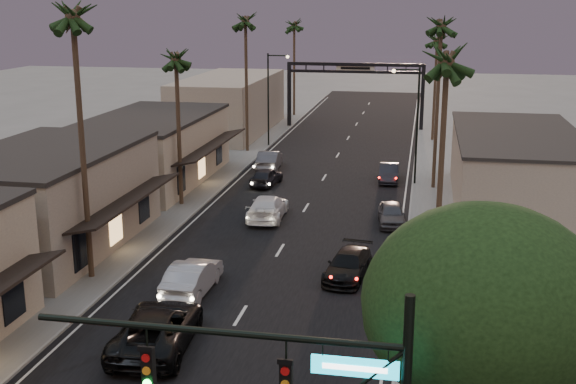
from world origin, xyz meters
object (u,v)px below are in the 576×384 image
at_px(palm_far, 294,22).
at_px(oncoming_silver, 192,277).
at_px(palm_ra, 447,52).
at_px(curbside_black, 348,265).
at_px(palm_lb, 72,8).
at_px(streetlight_right, 414,116).
at_px(palm_lc, 176,52).
at_px(oncoming_pickup, 157,328).
at_px(palm_rc, 438,36).
at_px(corner_tree, 486,315).
at_px(palm_ld, 245,17).
at_px(arch, 355,79).
at_px(streetlight_left, 271,92).
at_px(palm_rb, 442,20).

distance_m(palm_far, oncoming_silver, 58.08).
bearing_deg(palm_ra, curbside_black, 172.88).
bearing_deg(palm_lb, streetlight_right, 55.99).
distance_m(palm_lc, oncoming_pickup, 23.56).
xyz_separation_m(palm_rc, palm_far, (-16.90, 14.00, 0.97)).
distance_m(corner_tree, palm_ra, 17.45).
bearing_deg(palm_ld, arch, 60.17).
bearing_deg(streetlight_right, curbside_black, -97.44).
bearing_deg(streetlight_right, palm_ld, 147.21).
xyz_separation_m(corner_tree, curbside_black, (-5.23, 17.09, -5.30)).
xyz_separation_m(corner_tree, palm_far, (-17.78, 70.55, 5.46)).
relative_size(oncoming_silver, curbside_black, 1.05).
distance_m(palm_ld, oncoming_pickup, 41.73).
distance_m(palm_ld, oncoming_silver, 36.22).
height_order(palm_lb, palm_ra, palm_lb).
bearing_deg(palm_ra, palm_ld, 119.02).
distance_m(arch, palm_lb, 49.39).
bearing_deg(palm_rc, corner_tree, -89.11).
bearing_deg(curbside_black, corner_tree, -66.00).
xyz_separation_m(palm_far, oncoming_pickup, (5.77, -62.63, -10.59)).
bearing_deg(streetlight_left, palm_far, 93.95).
height_order(oncoming_pickup, curbside_black, oncoming_pickup).
xyz_separation_m(streetlight_right, oncoming_silver, (-9.86, -23.84, -4.52)).
xyz_separation_m(streetlight_right, palm_rc, (1.68, 19.00, 5.14)).
relative_size(arch, streetlight_left, 1.69).
bearing_deg(arch, oncoming_pickup, -92.65).
height_order(palm_ld, palm_far, palm_ld).
bearing_deg(oncoming_pickup, corner_tree, 141.57).
relative_size(palm_ld, palm_rc, 1.16).
height_order(palm_ld, curbside_black, palm_ld).
relative_size(corner_tree, oncoming_silver, 1.80).
height_order(palm_lc, palm_rb, palm_rb).
bearing_deg(corner_tree, palm_lc, 122.34).
bearing_deg(palm_far, palm_ld, -90.75).
bearing_deg(palm_lc, palm_rc, 58.44).
xyz_separation_m(streetlight_left, palm_lc, (-1.68, -22.00, 5.14)).
distance_m(arch, palm_rb, 28.24).
relative_size(palm_lb, palm_lc, 1.25).
height_order(streetlight_left, palm_rb, palm_rb).
height_order(corner_tree, arch, corner_tree).
height_order(arch, palm_lb, palm_lb).
relative_size(streetlight_right, oncoming_pickup, 1.47).
bearing_deg(oncoming_silver, arch, -92.89).
xyz_separation_m(palm_rc, oncoming_silver, (-11.54, -42.84, -9.66)).
relative_size(palm_ld, palm_ra, 1.08).
distance_m(palm_lb, palm_far, 56.03).
height_order(palm_rb, palm_far, palm_rb).
relative_size(palm_lc, palm_rb, 0.86).
bearing_deg(palm_ra, oncoming_silver, -166.16).
bearing_deg(palm_rc, palm_ld, -152.38).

